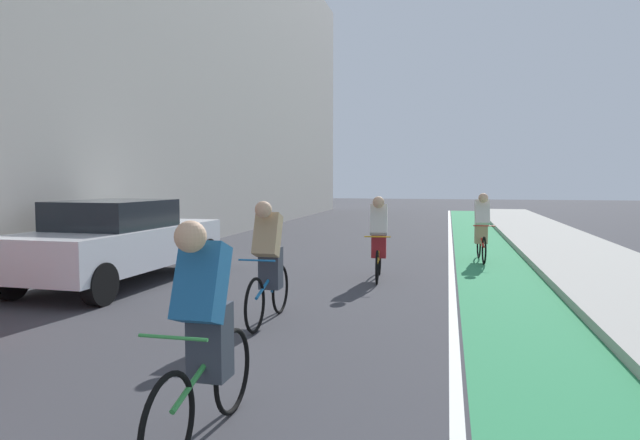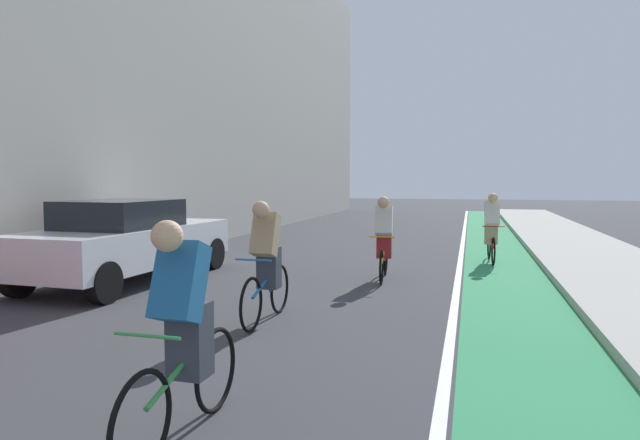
% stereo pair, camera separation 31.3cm
% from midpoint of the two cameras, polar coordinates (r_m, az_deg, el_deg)
% --- Properties ---
extents(ground_plane, '(84.14, 84.14, 0.00)m').
position_cam_midpoint_polar(ground_plane, '(14.24, 4.12, -3.53)').
color(ground_plane, '#38383D').
extents(bike_lane_paint, '(1.60, 38.24, 0.00)m').
position_cam_midpoint_polar(bike_lane_paint, '(15.99, 18.15, -2.88)').
color(bike_lane_paint, '#2D8451').
rests_on(bike_lane_paint, ground).
extents(lane_divider_stripe, '(0.12, 38.24, 0.00)m').
position_cam_midpoint_polar(lane_divider_stripe, '(15.96, 14.92, -2.82)').
color(lane_divider_stripe, white).
rests_on(lane_divider_stripe, ground).
extents(sidewalk_right, '(2.73, 38.24, 0.14)m').
position_cam_midpoint_polar(sidewalk_right, '(16.24, 25.82, -2.73)').
color(sidewalk_right, '#A8A59E').
rests_on(sidewalk_right, ground).
extents(building_facade_left, '(3.00, 38.24, 12.37)m').
position_cam_midpoint_polar(building_facade_left, '(18.65, -14.28, 17.31)').
color(building_facade_left, '#B2ADA3').
rests_on(building_facade_left, ground).
extents(parked_sedan_white, '(2.01, 4.66, 1.53)m').
position_cam_midpoint_polar(parked_sedan_white, '(10.87, -18.46, -1.94)').
color(parked_sedan_white, silver).
rests_on(parked_sedan_white, ground).
extents(cyclist_lead, '(0.48, 1.74, 1.63)m').
position_cam_midpoint_polar(cyclist_lead, '(4.17, -11.77, -11.05)').
color(cyclist_lead, black).
rests_on(cyclist_lead, ground).
extents(cyclist_mid, '(0.48, 1.75, 1.63)m').
position_cam_midpoint_polar(cyclist_mid, '(7.42, -4.32, -4.29)').
color(cyclist_mid, black).
rests_on(cyclist_mid, ground).
extents(cyclist_trailing, '(0.48, 1.67, 1.59)m').
position_cam_midpoint_polar(cyclist_trailing, '(10.63, 7.42, -1.80)').
color(cyclist_trailing, black).
rests_on(cyclist_trailing, ground).
extents(cyclist_far, '(0.48, 1.68, 1.60)m').
position_cam_midpoint_polar(cyclist_far, '(13.42, 17.84, -0.73)').
color(cyclist_far, black).
rests_on(cyclist_far, ground).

